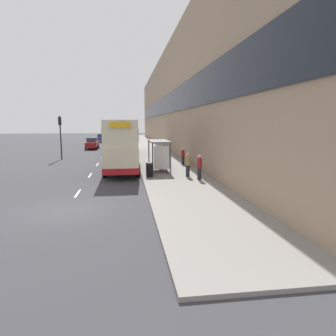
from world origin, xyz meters
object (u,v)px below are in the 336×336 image
object	(u,v)px
car_2	(102,138)
pedestrian_1	(188,164)
double_decker_bus_ahead	(124,137)
pedestrian_3	(159,155)
traffic_light_far_kerb	(60,130)
litter_bin	(150,170)
car_0	(122,135)
pedestrian_2	(183,156)
double_decker_bus_near	(122,144)
pedestrian_at_shelter	(199,167)
bus_shelter	(161,150)
car_3	(127,136)
car_1	(92,143)

from	to	relation	value
car_2	pedestrian_1	distance (m)	45.14
double_decker_bus_ahead	pedestrian_3	xyz separation A→B (m)	(3.36, -11.11, -1.22)
car_2	traffic_light_far_kerb	distance (m)	30.83
pedestrian_3	litter_bin	distance (m)	6.45
car_0	pedestrian_2	world-z (taller)	car_0
double_decker_bus_ahead	car_0	size ratio (longest dim) A/B	2.65
double_decker_bus_near	pedestrian_1	xyz separation A→B (m)	(4.90, -4.50, -1.24)
pedestrian_at_shelter	pedestrian_3	distance (m)	8.13
bus_shelter	car_0	distance (m)	58.92
car_3	car_2	bearing A→B (deg)	-128.10
car_3	pedestrian_2	distance (m)	44.92
double_decker_bus_ahead	car_3	world-z (taller)	double_decker_bus_ahead
car_2	litter_bin	world-z (taller)	car_2
bus_shelter	car_1	size ratio (longest dim) A/B	0.95
pedestrian_1	car_3	bearing A→B (deg)	94.87
car_3	litter_bin	distance (m)	50.67
double_decker_bus_ahead	traffic_light_far_kerb	bearing A→B (deg)	-148.91
pedestrian_2	litter_bin	distance (m)	7.06
pedestrian_1	double_decker_bus_near	bearing A→B (deg)	137.42
pedestrian_at_shelter	pedestrian_1	bearing A→B (deg)	112.03
car_1	car_2	xyz separation A→B (m)	(0.14, 17.32, -0.02)
car_2	pedestrian_3	world-z (taller)	pedestrian_3
bus_shelter	double_decker_bus_ahead	xyz separation A→B (m)	(-3.16, 14.48, 0.41)
car_0	pedestrian_3	bearing A→B (deg)	-85.70
bus_shelter	double_decker_bus_ahead	distance (m)	14.82
double_decker_bus_near	car_0	xyz separation A→B (m)	(-0.67, 57.45, -1.43)
car_3	traffic_light_far_kerb	world-z (taller)	traffic_light_far_kerb
car_1	pedestrian_2	world-z (taller)	car_1
pedestrian_3	litter_bin	bearing A→B (deg)	-102.76
pedestrian_at_shelter	pedestrian_1	size ratio (longest dim) A/B	0.99
car_0	litter_bin	distance (m)	61.76
pedestrian_2	pedestrian_3	size ratio (longest dim) A/B	0.88
car_3	double_decker_bus_near	bearing A→B (deg)	-90.70
car_3	pedestrian_at_shelter	bearing A→B (deg)	-84.66
double_decker_bus_ahead	car_0	distance (m)	44.34
car_2	traffic_light_far_kerb	xyz separation A→B (m)	(-2.09, -30.67, 2.40)
pedestrian_3	car_1	bearing A→B (deg)	112.58
pedestrian_1	bus_shelter	bearing A→B (deg)	116.85
double_decker_bus_near	traffic_light_far_kerb	size ratio (longest dim) A/B	2.20
pedestrian_3	litter_bin	world-z (taller)	pedestrian_3
double_decker_bus_near	double_decker_bus_ahead	xyz separation A→B (m)	(0.14, 13.14, 0.00)
bus_shelter	pedestrian_3	distance (m)	3.46
pedestrian_3	litter_bin	size ratio (longest dim) A/B	1.72
bus_shelter	traffic_light_far_kerb	xyz separation A→B (m)	(-10.17, 10.25, 1.39)
car_2	car_3	world-z (taller)	car_3
car_1	car_2	size ratio (longest dim) A/B	1.08
double_decker_bus_near	car_1	bearing A→B (deg)	102.45
car_1	pedestrian_at_shelter	bearing A→B (deg)	110.24
car_2	litter_bin	distance (m)	44.36
car_0	pedestrian_3	size ratio (longest dim) A/B	2.41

